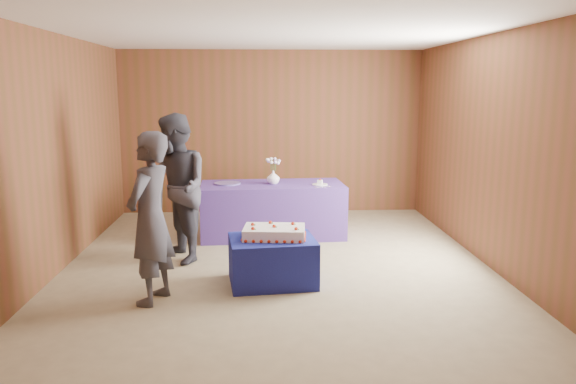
{
  "coord_description": "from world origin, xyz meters",
  "views": [
    {
      "loc": [
        -0.19,
        -6.41,
        2.08
      ],
      "look_at": [
        0.14,
        0.1,
        0.87
      ],
      "focal_mm": 35.0,
      "sensor_mm": 36.0,
      "label": 1
    }
  ],
  "objects": [
    {
      "name": "sheet_cake",
      "position": [
        -0.05,
        -0.58,
        0.56
      ],
      "size": [
        0.72,
        0.53,
        0.16
      ],
      "rotation": [
        0.0,
        0.0,
        -0.1
      ],
      "color": "white",
      "rests_on": "cake_table"
    },
    {
      "name": "cake_table",
      "position": [
        -0.07,
        -0.61,
        0.25
      ],
      "size": [
        0.97,
        0.8,
        0.5
      ],
      "primitive_type": "cube",
      "rotation": [
        0.0,
        0.0,
        0.11
      ],
      "color": "navy",
      "rests_on": "ground"
    },
    {
      "name": "room_shell",
      "position": [
        0.0,
        0.0,
        1.8
      ],
      "size": [
        5.04,
        6.04,
        2.72
      ],
      "color": "brown",
      "rests_on": "ground"
    },
    {
      "name": "knife",
      "position": [
        0.66,
        1.09,
        0.75
      ],
      "size": [
        0.25,
        0.13,
        0.0
      ],
      "primitive_type": "cube",
      "rotation": [
        0.0,
        0.0,
        0.43
      ],
      "color": "silver",
      "rests_on": "serving_table"
    },
    {
      "name": "guest_right",
      "position": [
        -1.2,
        0.24,
        0.9
      ],
      "size": [
        1.02,
        1.1,
        1.8
      ],
      "primitive_type": "imported",
      "rotation": [
        0.0,
        0.0,
        -1.05
      ],
      "color": "#34333E",
      "rests_on": "ground"
    },
    {
      "name": "guest_left",
      "position": [
        -1.26,
        -1.08,
        0.84
      ],
      "size": [
        0.57,
        0.71,
        1.68
      ],
      "primitive_type": "imported",
      "rotation": [
        0.0,
        0.0,
        -1.89
      ],
      "color": "#373640",
      "rests_on": "ground"
    },
    {
      "name": "plate",
      "position": [
        0.64,
        1.27,
        0.76
      ],
      "size": [
        0.28,
        0.28,
        0.01
      ],
      "primitive_type": "cylinder",
      "rotation": [
        0.0,
        0.0,
        -0.34
      ],
      "color": "white",
      "rests_on": "serving_table"
    },
    {
      "name": "cake_slice",
      "position": [
        0.64,
        1.27,
        0.79
      ],
      "size": [
        0.08,
        0.08,
        0.08
      ],
      "rotation": [
        0.0,
        0.0,
        -0.34
      ],
      "color": "white",
      "rests_on": "plate"
    },
    {
      "name": "ground",
      "position": [
        0.0,
        0.0,
        0.0
      ],
      "size": [
        6.0,
        6.0,
        0.0
      ],
      "primitive_type": "plane",
      "color": "gray",
      "rests_on": "ground"
    },
    {
      "name": "flower_spray",
      "position": [
        -0.01,
        1.39,
        1.08
      ],
      "size": [
        0.21,
        0.21,
        0.16
      ],
      "color": "#2E5A24",
      "rests_on": "vase"
    },
    {
      "name": "vase",
      "position": [
        -0.01,
        1.39,
        0.84
      ],
      "size": [
        0.2,
        0.2,
        0.19
      ],
      "primitive_type": "imported",
      "rotation": [
        0.0,
        0.0,
        0.09
      ],
      "color": "white",
      "rests_on": "serving_table"
    },
    {
      "name": "serving_table",
      "position": [
        -0.02,
        1.39,
        0.38
      ],
      "size": [
        2.05,
        1.01,
        0.75
      ],
      "primitive_type": "cube",
      "rotation": [
        0.0,
        0.0,
        0.05
      ],
      "color": "#4C338C",
      "rests_on": "ground"
    },
    {
      "name": "platter",
      "position": [
        -0.65,
        1.4,
        0.76
      ],
      "size": [
        0.38,
        0.38,
        0.02
      ],
      "primitive_type": "cylinder",
      "rotation": [
        0.0,
        0.0,
        0.05
      ],
      "color": "#6151A3",
      "rests_on": "serving_table"
    }
  ]
}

